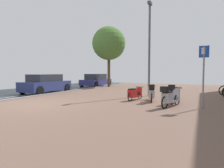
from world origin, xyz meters
TOP-DOWN VIEW (x-y plane):
  - ground at (1.43, 0.00)m, footprint 21.00×40.00m
  - scooter_near at (6.10, 3.24)m, footprint 0.52×1.78m
  - scooter_mid at (3.97, 3.36)m, footprint 0.61×1.64m
  - scooter_far at (6.08, 1.99)m, footprint 0.80×1.76m
  - scooter_extra at (4.96, 3.34)m, footprint 0.74×1.79m
  - parked_car_near at (-3.51, 4.41)m, footprint 1.85×3.99m
  - parked_car_far at (-3.46, 12.12)m, footprint 1.92×4.31m
  - parking_sign at (7.44, 2.29)m, footprint 0.40×0.07m
  - lamp_post at (4.22, 5.67)m, footprint 0.20×0.52m
  - street_tree at (-1.83, 12.08)m, footprint 3.60×3.60m

SIDE VIEW (x-z plane):
  - ground at x=1.43m, z-range -0.09..0.04m
  - scooter_mid at x=3.97m, z-range -0.01..0.74m
  - scooter_extra at x=4.96m, z-range -0.05..0.92m
  - scooter_near at x=6.10m, z-range -0.05..0.94m
  - scooter_far at x=6.08m, z-range -0.05..0.94m
  - parked_car_far at x=-3.46m, z-range -0.04..1.35m
  - parked_car_near at x=-3.51m, z-range -0.03..1.38m
  - parking_sign at x=7.44m, z-range 0.31..3.00m
  - lamp_post at x=4.22m, z-range 0.32..6.42m
  - street_tree at x=-1.83m, z-range 1.43..7.93m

